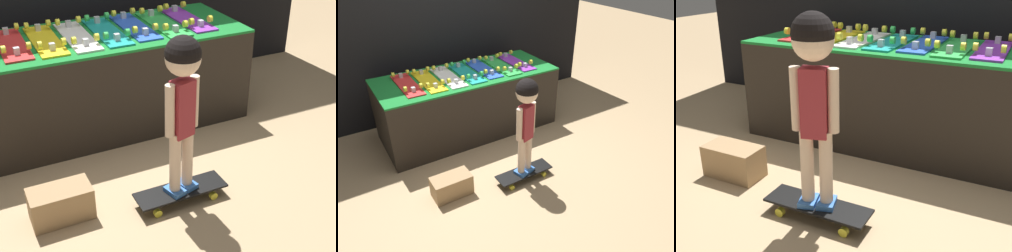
% 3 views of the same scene
% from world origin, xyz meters
% --- Properties ---
extents(ground_plane, '(16.00, 16.00, 0.00)m').
position_xyz_m(ground_plane, '(0.00, 0.00, 0.00)').
color(ground_plane, tan).
extents(display_rack, '(2.18, 0.89, 0.78)m').
position_xyz_m(display_rack, '(0.00, 0.64, 0.39)').
color(display_rack, black).
rests_on(display_rack, ground_plane).
extents(skateboard_red_on_rack, '(0.20, 0.71, 0.09)m').
position_xyz_m(skateboard_red_on_rack, '(-0.72, 0.66, 0.80)').
color(skateboard_red_on_rack, red).
rests_on(skateboard_red_on_rack, display_rack).
extents(skateboard_yellow_on_rack, '(0.20, 0.71, 0.09)m').
position_xyz_m(skateboard_yellow_on_rack, '(-0.48, 0.64, 0.80)').
color(skateboard_yellow_on_rack, yellow).
rests_on(skateboard_yellow_on_rack, display_rack).
extents(skateboard_white_on_rack, '(0.20, 0.71, 0.09)m').
position_xyz_m(skateboard_white_on_rack, '(-0.24, 0.63, 0.80)').
color(skateboard_white_on_rack, white).
rests_on(skateboard_white_on_rack, display_rack).
extents(skateboard_teal_on_rack, '(0.20, 0.71, 0.09)m').
position_xyz_m(skateboard_teal_on_rack, '(0.00, 0.63, 0.80)').
color(skateboard_teal_on_rack, teal).
rests_on(skateboard_teal_on_rack, display_rack).
extents(skateboard_blue_on_rack, '(0.20, 0.71, 0.09)m').
position_xyz_m(skateboard_blue_on_rack, '(0.24, 0.66, 0.80)').
color(skateboard_blue_on_rack, blue).
rests_on(skateboard_blue_on_rack, display_rack).
extents(skateboard_green_on_rack, '(0.20, 0.71, 0.09)m').
position_xyz_m(skateboard_green_on_rack, '(0.48, 0.63, 0.80)').
color(skateboard_green_on_rack, green).
rests_on(skateboard_green_on_rack, display_rack).
extents(skateboard_purple_on_rack, '(0.20, 0.71, 0.09)m').
position_xyz_m(skateboard_purple_on_rack, '(0.72, 0.66, 0.80)').
color(skateboard_purple_on_rack, purple).
rests_on(skateboard_purple_on_rack, display_rack).
extents(skateboard_on_floor, '(0.62, 0.19, 0.09)m').
position_xyz_m(skateboard_on_floor, '(0.04, -0.59, 0.07)').
color(skateboard_on_floor, black).
rests_on(skateboard_on_floor, ground_plane).
extents(child, '(0.24, 0.21, 1.05)m').
position_xyz_m(child, '(0.04, -0.59, 0.82)').
color(child, '#3870C6').
rests_on(child, skateboard_on_floor).
extents(storage_box, '(0.39, 0.21, 0.22)m').
position_xyz_m(storage_box, '(-0.71, -0.42, 0.11)').
color(storage_box, '#A37F56').
rests_on(storage_box, ground_plane).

